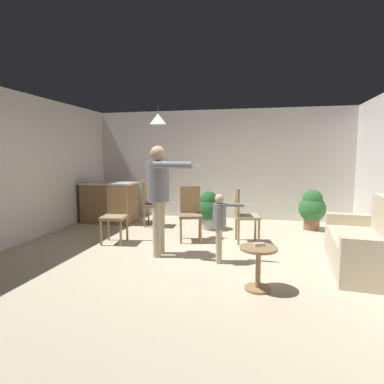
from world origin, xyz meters
The scene contains 16 objects.
ground centered at (0.00, 0.00, 0.00)m, with size 7.68×7.68×0.00m, color beige.
wall_back centered at (0.00, 3.20, 1.35)m, with size 6.40×0.10×2.70m, color silver.
wall_left centered at (-3.20, 0.00, 1.35)m, with size 0.10×6.40×2.70m, color silver.
couch_floral centered at (2.53, -0.03, 0.33)m, with size 1.01×1.87×1.00m.
kitchen_counter centered at (-2.45, 2.05, 0.48)m, with size 1.26×0.66×0.95m.
side_table_by_couch centered at (1.03, -1.07, 0.33)m, with size 0.44×0.44×0.52m.
person_adult centered at (-0.51, -0.07, 1.07)m, with size 0.85×0.51×1.73m.
person_child centered at (0.46, -0.20, 0.64)m, with size 0.55×0.30×1.02m.
dining_chair_by_counter centered at (-1.35, 1.88, 0.55)m, with size 0.46×0.46×1.00m.
dining_chair_near_wall centered at (0.74, 0.97, 0.55)m, with size 0.49×0.49×1.00m.
dining_chair_centre_back centered at (-1.54, 0.49, 0.55)m, with size 0.46×0.46×1.00m.
dining_chair_spare centered at (-0.24, 0.92, 0.55)m, with size 0.51×0.51×1.00m.
potted_plant_corner centered at (2.12, 2.29, 0.47)m, with size 0.56×0.56×0.86m.
potted_plant_by_wall centered at (-0.05, 1.88, 0.45)m, with size 0.53×0.53×0.82m.
spare_remote_on_table centered at (1.04, -1.03, 0.54)m, with size 0.04×0.13×0.04m, color white.
ceiling_light_pendant centered at (-0.85, 0.95, 2.25)m, with size 0.32×0.32×0.55m.
Camera 1 is at (1.05, -4.77, 1.59)m, focal length 29.71 mm.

